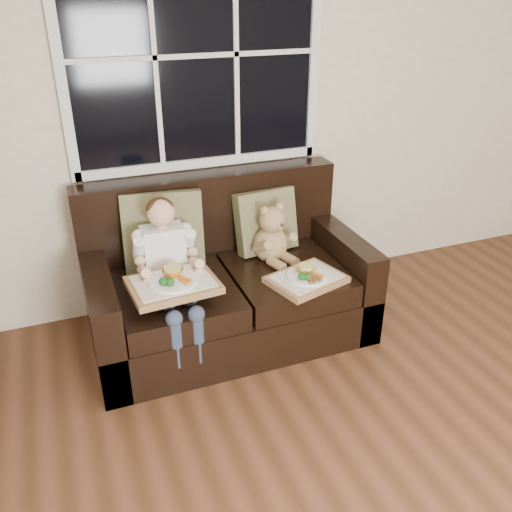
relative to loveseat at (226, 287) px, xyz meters
name	(u,v)px	position (x,y,z in m)	size (l,w,h in m)	color
window_back	(196,55)	(0.00, 0.46, 1.34)	(1.62, 0.04, 1.37)	black
loveseat	(226,287)	(0.00, 0.00, 0.00)	(1.70, 0.92, 0.96)	black
pillow_left	(163,231)	(-0.34, 0.15, 0.38)	(0.51, 0.30, 0.49)	olive
pillow_right	(266,221)	(0.33, 0.15, 0.34)	(0.42, 0.23, 0.42)	olive
child	(168,260)	(-0.38, -0.12, 0.32)	(0.35, 0.58, 0.79)	white
teddy_bear	(272,237)	(0.31, 0.00, 0.30)	(0.27, 0.32, 0.39)	#9E8353
tray_left	(173,283)	(-0.39, -0.30, 0.27)	(0.50, 0.40, 0.11)	#9D7947
tray_right	(306,278)	(0.39, -0.35, 0.17)	(0.50, 0.43, 0.10)	#9D7947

